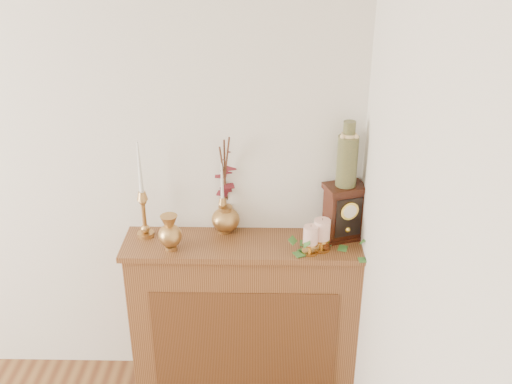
{
  "coord_description": "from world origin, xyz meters",
  "views": [
    {
      "loc": [
        1.52,
        -0.54,
        2.5
      ],
      "look_at": [
        1.46,
        2.05,
        1.24
      ],
      "focal_mm": 42.0,
      "sensor_mm": 36.0,
      "label": 1
    }
  ],
  "objects_px": {
    "candlestick_left": "(143,207)",
    "mantel_clock": "(344,212)",
    "bud_vase": "(170,233)",
    "ginger_jar": "(226,186)",
    "ceramic_vase": "(347,157)",
    "candlestick_center": "(223,209)"
  },
  "relations": [
    {
      "from": "candlestick_center",
      "to": "mantel_clock",
      "type": "relative_size",
      "value": 1.38
    },
    {
      "from": "candlestick_center",
      "to": "mantel_clock",
      "type": "distance_m",
      "value": 0.62
    },
    {
      "from": "bud_vase",
      "to": "mantel_clock",
      "type": "bearing_deg",
      "value": 9.19
    },
    {
      "from": "candlestick_center",
      "to": "ceramic_vase",
      "type": "relative_size",
      "value": 1.24
    },
    {
      "from": "candlestick_left",
      "to": "mantel_clock",
      "type": "xyz_separation_m",
      "value": [
        1.02,
        0.01,
        -0.02
      ]
    },
    {
      "from": "candlestick_left",
      "to": "candlestick_center",
      "type": "relative_size",
      "value": 1.27
    },
    {
      "from": "candlestick_center",
      "to": "ginger_jar",
      "type": "distance_m",
      "value": 0.12
    },
    {
      "from": "bud_vase",
      "to": "ceramic_vase",
      "type": "distance_m",
      "value": 0.95
    },
    {
      "from": "ginger_jar",
      "to": "mantel_clock",
      "type": "distance_m",
      "value": 0.62
    },
    {
      "from": "bud_vase",
      "to": "mantel_clock",
      "type": "distance_m",
      "value": 0.88
    },
    {
      "from": "ginger_jar",
      "to": "mantel_clock",
      "type": "height_order",
      "value": "ginger_jar"
    },
    {
      "from": "ginger_jar",
      "to": "ceramic_vase",
      "type": "xyz_separation_m",
      "value": [
        0.6,
        -0.09,
        0.2
      ]
    },
    {
      "from": "ceramic_vase",
      "to": "bud_vase",
      "type": "bearing_deg",
      "value": -170.63
    },
    {
      "from": "bud_vase",
      "to": "ginger_jar",
      "type": "distance_m",
      "value": 0.38
    },
    {
      "from": "candlestick_left",
      "to": "ceramic_vase",
      "type": "distance_m",
      "value": 1.06
    },
    {
      "from": "candlestick_center",
      "to": "ginger_jar",
      "type": "bearing_deg",
      "value": 72.59
    },
    {
      "from": "mantel_clock",
      "to": "ceramic_vase",
      "type": "distance_m",
      "value": 0.3
    },
    {
      "from": "candlestick_center",
      "to": "ceramic_vase",
      "type": "distance_m",
      "value": 0.69
    },
    {
      "from": "ginger_jar",
      "to": "candlestick_left",
      "type": "bearing_deg",
      "value": -166.52
    },
    {
      "from": "bud_vase",
      "to": "mantel_clock",
      "type": "xyz_separation_m",
      "value": [
        0.87,
        0.14,
        0.05
      ]
    },
    {
      "from": "mantel_clock",
      "to": "ginger_jar",
      "type": "bearing_deg",
      "value": 152.76
    },
    {
      "from": "ginger_jar",
      "to": "bud_vase",
      "type": "bearing_deg",
      "value": -138.94
    }
  ]
}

